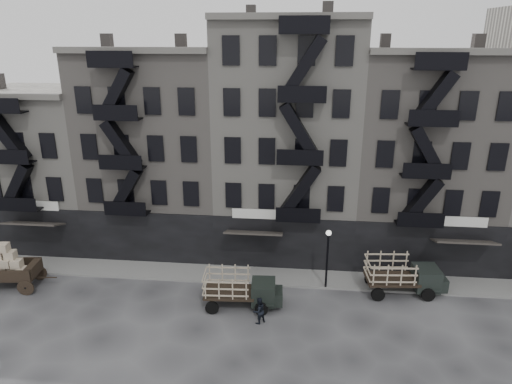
# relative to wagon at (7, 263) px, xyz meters

# --- Properties ---
(ground) EXTENTS (140.00, 140.00, 0.00)m
(ground) POSITION_rel_wagon_xyz_m (18.11, -0.68, -1.85)
(ground) COLOR #38383A
(ground) RESTS_ON ground
(sidewalk) EXTENTS (55.00, 2.50, 0.15)m
(sidewalk) POSITION_rel_wagon_xyz_m (18.11, 3.07, -1.78)
(sidewalk) COLOR slate
(sidewalk) RESTS_ON ground
(building_west) EXTENTS (10.00, 11.35, 13.20)m
(building_west) POSITION_rel_wagon_xyz_m (-1.89, 9.15, 4.15)
(building_west) COLOR #A4A096
(building_west) RESTS_ON ground
(building_midwest) EXTENTS (10.00, 11.35, 16.20)m
(building_midwest) POSITION_rel_wagon_xyz_m (8.11, 9.14, 5.65)
(building_midwest) COLOR gray
(building_midwest) RESTS_ON ground
(building_center) EXTENTS (10.00, 11.35, 18.20)m
(building_center) POSITION_rel_wagon_xyz_m (18.11, 9.14, 6.65)
(building_center) COLOR #A4A096
(building_center) RESTS_ON ground
(building_mideast) EXTENTS (10.00, 11.35, 16.20)m
(building_mideast) POSITION_rel_wagon_xyz_m (28.11, 9.14, 5.65)
(building_mideast) COLOR gray
(building_mideast) RESTS_ON ground
(lamp_post) EXTENTS (0.36, 0.36, 4.28)m
(lamp_post) POSITION_rel_wagon_xyz_m (21.11, 1.92, 0.93)
(lamp_post) COLOR black
(lamp_post) RESTS_ON ground
(wagon) EXTENTS (4.03, 2.46, 3.24)m
(wagon) POSITION_rel_wagon_xyz_m (0.00, 0.00, 0.00)
(wagon) COLOR black
(wagon) RESTS_ON ground
(stake_truck_west) EXTENTS (4.92, 2.24, 2.42)m
(stake_truck_west) POSITION_rel_wagon_xyz_m (15.71, -0.67, -0.47)
(stake_truck_west) COLOR black
(stake_truck_west) RESTS_ON ground
(stake_truck_east) EXTENTS (5.26, 2.50, 2.57)m
(stake_truck_east) POSITION_rel_wagon_xyz_m (26.06, 1.93, -0.39)
(stake_truck_east) COLOR black
(stake_truck_east) RESTS_ON ground
(pedestrian_mid) EXTENTS (1.02, 1.01, 1.66)m
(pedestrian_mid) POSITION_rel_wagon_xyz_m (17.01, -2.30, -1.02)
(pedestrian_mid) COLOR black
(pedestrian_mid) RESTS_ON ground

